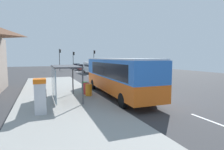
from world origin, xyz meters
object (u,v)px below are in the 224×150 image
object	(u,v)px
traffic_light_far_side	(60,56)
bus_shelter	(61,74)
white_van	(91,67)
traffic_light_median	(74,58)
recycling_bin_red	(87,88)
sedan_far	(76,66)
sedan_near	(81,67)
recycling_bin_green	(85,87)
traffic_light_near_side	(94,57)
bus	(117,74)
recycling_bin_orange	(89,90)
ticket_machine	(40,96)

from	to	relation	value
traffic_light_far_side	bus_shelter	xyz separation A→B (m)	(-3.31, -32.88, -1.46)
white_van	traffic_light_median	bearing A→B (deg)	99.74
recycling_bin_red	bus_shelter	xyz separation A→B (m)	(-2.21, -1.32, 1.44)
sedan_far	traffic_light_median	world-z (taller)	traffic_light_median
recycling_bin_red	sedan_near	bearing A→B (deg)	78.58
sedan_near	recycling_bin_green	size ratio (longest dim) A/B	4.73
recycling_bin_green	traffic_light_near_side	xyz separation A→B (m)	(9.70, 30.06, 2.80)
traffic_light_far_side	bus_shelter	bearing A→B (deg)	-95.74
bus	traffic_light_far_side	bearing A→B (deg)	92.46
recycling_bin_green	recycling_bin_orange	bearing A→B (deg)	-90.00
sedan_far	recycling_bin_green	xyz separation A→B (m)	(-6.50, -38.46, -0.14)
bus_shelter	ticket_machine	bearing A→B (deg)	-116.20
traffic_light_near_side	traffic_light_far_side	size ratio (longest dim) A/B	0.97
traffic_light_far_side	recycling_bin_red	bearing A→B (deg)	-91.99
ticket_machine	traffic_light_median	distance (m)	37.64
traffic_light_near_side	white_van	bearing A→B (deg)	-110.39
traffic_light_far_side	traffic_light_median	size ratio (longest dim) A/B	1.12
recycling_bin_green	traffic_light_near_side	size ratio (longest dim) A/B	0.18
sedan_near	recycling_bin_orange	bearing A→B (deg)	-101.18
recycling_bin_green	recycling_bin_red	bearing A→B (deg)	-90.00
white_van	recycling_bin_green	world-z (taller)	white_van
white_van	traffic_light_far_side	world-z (taller)	traffic_light_far_side
bus	sedan_far	bearing A→B (deg)	84.27
recycling_bin_orange	traffic_light_near_side	size ratio (longest dim) A/B	0.18
sedan_far	white_van	bearing A→B (deg)	-90.34
recycling_bin_red	recycling_bin_green	bearing A→B (deg)	90.00
white_van	traffic_light_median	world-z (taller)	traffic_light_median
sedan_near	ticket_machine	size ratio (longest dim) A/B	2.32
recycling_bin_orange	traffic_light_median	xyz separation A→B (m)	(4.60, 33.06, 2.55)
sedan_far	traffic_light_far_side	world-z (taller)	traffic_light_far_side
sedan_near	ticket_machine	distance (m)	37.91
recycling_bin_red	sedan_far	bearing A→B (deg)	80.57
recycling_bin_orange	traffic_light_far_side	distance (m)	32.41
recycling_bin_orange	sedan_near	bearing A→B (deg)	78.82
recycling_bin_red	bus_shelter	world-z (taller)	bus_shelter
bus	recycling_bin_red	distance (m)	2.88
sedan_far	recycling_bin_red	size ratio (longest dim) A/B	4.67
bus	sedan_near	bearing A→B (deg)	83.07
recycling_bin_orange	recycling_bin_green	bearing A→B (deg)	90.00
traffic_light_near_side	traffic_light_far_side	world-z (taller)	traffic_light_far_side
ticket_machine	recycling_bin_red	distance (m)	5.69
white_van	recycling_bin_orange	bearing A→B (deg)	-105.82
recycling_bin_red	traffic_light_near_side	world-z (taller)	traffic_light_near_side
sedan_near	traffic_light_median	distance (m)	3.07
traffic_light_far_side	traffic_light_median	world-z (taller)	traffic_light_far_side
bus	bus_shelter	size ratio (longest dim) A/B	2.77
white_van	recycling_bin_green	distance (m)	22.15
ticket_machine	traffic_light_median	world-z (taller)	traffic_light_median
white_van	sedan_near	xyz separation A→B (m)	(0.10, 10.32, -0.55)
white_van	recycling_bin_orange	world-z (taller)	white_van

